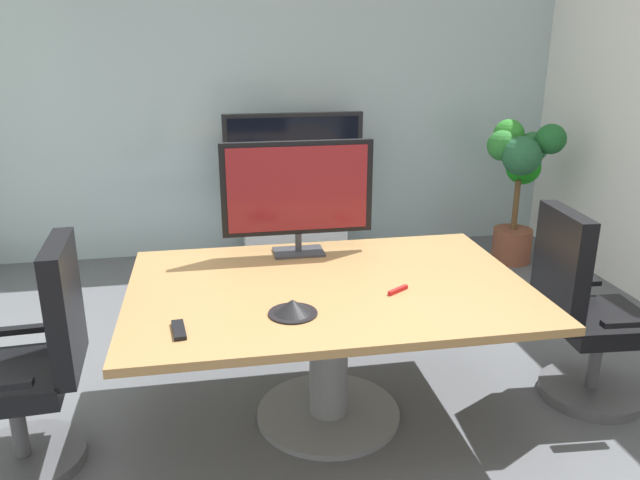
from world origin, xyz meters
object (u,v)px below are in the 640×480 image
conference_phone (293,308)px  wall_display_unit (294,211)px  office_chair_right (584,323)px  conference_table (329,317)px  tv_monitor (298,191)px  remote_control (179,330)px  office_chair_left (33,378)px  potted_plant (520,172)px

conference_phone → wall_display_unit: bearing=82.0°
office_chair_right → wall_display_unit: 2.80m
conference_table → wall_display_unit: wall_display_unit is taller
conference_table → tv_monitor: size_ratio=2.34×
wall_display_unit → conference_phone: bearing=-98.0°
remote_control → conference_table: bearing=21.8°
office_chair_right → wall_display_unit: bearing=30.2°
office_chair_right → conference_phone: office_chair_right is taller
conference_phone → conference_table: bearing=54.1°
office_chair_right → wall_display_unit: size_ratio=0.83×
office_chair_right → tv_monitor: size_ratio=1.30×
office_chair_left → tv_monitor: tv_monitor is taller
conference_table → remote_control: 0.84m
office_chair_right → remote_control: (-2.11, -0.33, 0.31)m
office_chair_right → office_chair_left: bearing=95.5°
conference_phone → potted_plant: bearing=45.6°
potted_plant → conference_table: bearing=-135.5°
office_chair_left → remote_control: (0.68, -0.26, 0.31)m
conference_table → conference_phone: size_ratio=8.92×
office_chair_right → conference_phone: size_ratio=4.95×
potted_plant → office_chair_right: bearing=-107.9°
office_chair_left → conference_phone: size_ratio=4.95×
tv_monitor → conference_table: bearing=-80.4°
office_chair_right → remote_control: office_chair_right is taller
conference_phone → remote_control: size_ratio=1.29×
potted_plant → conference_phone: size_ratio=5.70×
remote_control → potted_plant: bearing=34.0°
office_chair_left → potted_plant: size_ratio=0.87×
potted_plant → conference_phone: (-2.29, -2.34, -0.03)m
office_chair_right → tv_monitor: 1.71m
tv_monitor → conference_phone: bearing=-100.0°
wall_display_unit → remote_control: wall_display_unit is taller
potted_plant → conference_phone: potted_plant is taller
conference_table → office_chair_left: office_chair_left is taller
office_chair_right → tv_monitor: (-1.47, 0.56, 0.66)m
potted_plant → remote_control: (-2.78, -2.43, -0.05)m
conference_table → conference_phone: bearing=-125.9°
wall_display_unit → conference_phone: wall_display_unit is taller
tv_monitor → wall_display_unit: tv_monitor is taller
office_chair_right → remote_control: 2.15m
office_chair_right → conference_phone: 1.67m
office_chair_right → potted_plant: (0.68, 2.10, 0.36)m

